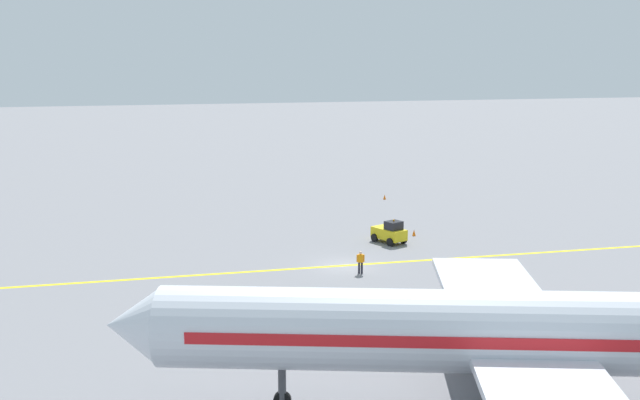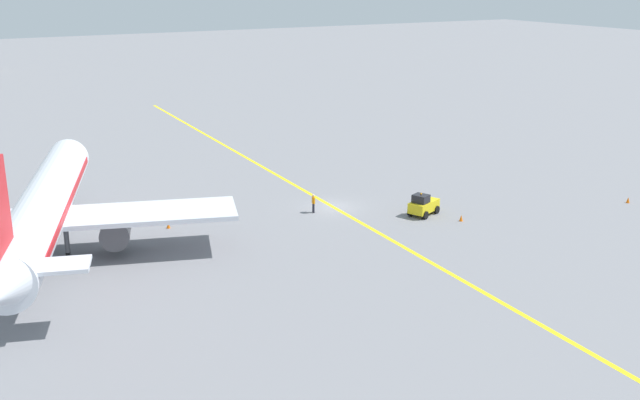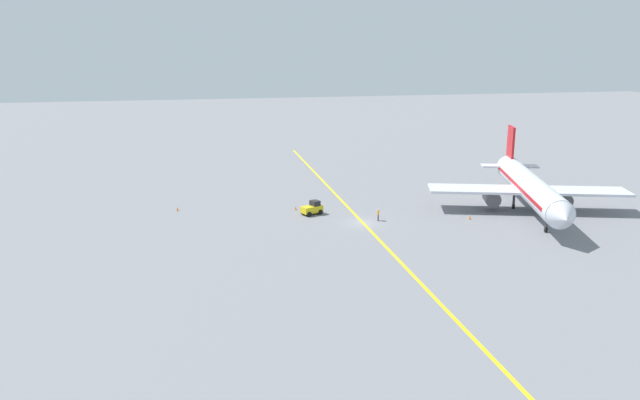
% 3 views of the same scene
% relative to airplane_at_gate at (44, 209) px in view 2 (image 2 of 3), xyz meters
% --- Properties ---
extents(ground_plane, '(400.00, 400.00, 0.00)m').
position_rel_airplane_at_gate_xyz_m(ground_plane, '(24.67, 0.26, -3.71)').
color(ground_plane, slate).
extents(apron_yellow_centreline, '(3.11, 119.98, 0.01)m').
position_rel_airplane_at_gate_xyz_m(apron_yellow_centreline, '(24.67, 0.26, -3.71)').
color(apron_yellow_centreline, yellow).
rests_on(apron_yellow_centreline, ground).
extents(airplane_at_gate, '(28.28, 34.76, 10.60)m').
position_rel_airplane_at_gate_xyz_m(airplane_at_gate, '(0.00, 0.00, 0.00)').
color(airplane_at_gate, silver).
rests_on(airplane_at_gate, ground).
extents(baggage_tug_white, '(3.35, 2.66, 2.11)m').
position_rel_airplane_at_gate_xyz_m(baggage_tug_white, '(30.45, -5.43, -2.81)').
color(baggage_tug_white, gold).
rests_on(baggage_tug_white, ground).
extents(ground_crew_worker, '(0.30, 0.56, 1.68)m').
position_rel_airplane_at_gate_xyz_m(ground_crew_worker, '(22.35, -0.25, -2.80)').
color(ground_crew_worker, '#23232D').
rests_on(ground_crew_worker, ground).
extents(traffic_cone_near_nose, '(0.32, 0.32, 0.55)m').
position_rel_airplane_at_gate_xyz_m(traffic_cone_near_nose, '(32.31, -8.37, -3.43)').
color(traffic_cone_near_nose, orange).
rests_on(traffic_cone_near_nose, ground).
extents(traffic_cone_mid_apron, '(0.32, 0.32, 0.55)m').
position_rel_airplane_at_gate_xyz_m(traffic_cone_mid_apron, '(49.14, -11.59, -3.43)').
color(traffic_cone_mid_apron, orange).
rests_on(traffic_cone_mid_apron, ground).
extents(traffic_cone_by_wingtip, '(0.32, 0.32, 0.55)m').
position_rel_airplane_at_gate_xyz_m(traffic_cone_by_wingtip, '(9.81, 1.83, -3.43)').
color(traffic_cone_by_wingtip, orange).
rests_on(traffic_cone_by_wingtip, ground).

